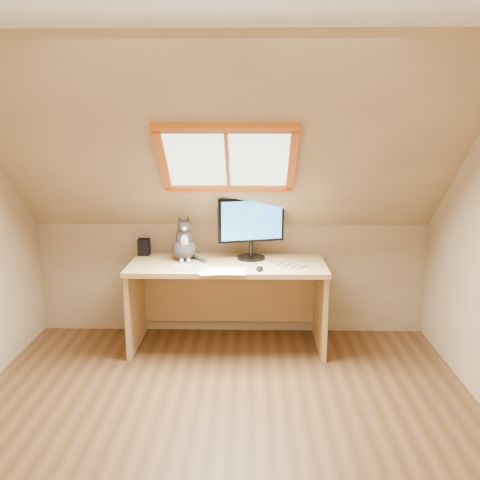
{
  "coord_description": "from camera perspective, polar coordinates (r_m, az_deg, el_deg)",
  "views": [
    {
      "loc": [
        0.18,
        -2.94,
        1.87
      ],
      "look_at": [
        0.09,
        1.0,
        1.02
      ],
      "focal_mm": 40.0,
      "sensor_mm": 36.0,
      "label": 1
    }
  ],
  "objects": [
    {
      "name": "monitor",
      "position": [
        4.52,
        1.2,
        1.67
      ],
      "size": [
        0.56,
        0.24,
        0.52
      ],
      "color": "black",
      "rests_on": "desk"
    },
    {
      "name": "desk",
      "position": [
        4.6,
        -1.3,
        -4.92
      ],
      "size": [
        1.63,
        0.71,
        0.75
      ],
      "color": "tan",
      "rests_on": "ground"
    },
    {
      "name": "graphics_tablet",
      "position": [
        4.32,
        -5.33,
        -2.91
      ],
      "size": [
        0.27,
        0.2,
        0.01
      ],
      "primitive_type": "cube",
      "rotation": [
        0.0,
        0.0,
        0.01
      ],
      "color": "#B2B2B7",
      "rests_on": "desk"
    },
    {
      "name": "cat",
      "position": [
        4.56,
        -5.98,
        -0.41
      ],
      "size": [
        0.25,
        0.28,
        0.39
      ],
      "color": "#3A3533",
      "rests_on": "desk"
    },
    {
      "name": "desk_speaker",
      "position": [
        4.79,
        -10.2,
        -0.73
      ],
      "size": [
        0.1,
        0.1,
        0.14
      ],
      "primitive_type": "cube",
      "rotation": [
        0.0,
        0.0,
        0.02
      ],
      "color": "black",
      "rests_on": "desk"
    },
    {
      "name": "papers",
      "position": [
        4.22,
        -2.23,
        -3.27
      ],
      "size": [
        0.33,
        0.27,
        0.0
      ],
      "color": "white",
      "rests_on": "desk"
    },
    {
      "name": "room_shell",
      "position": [
        2.89,
        -2.33,
        3.38
      ],
      "size": [
        3.52,
        3.52,
        2.41
      ],
      "color": "tan",
      "rests_on": "ground"
    },
    {
      "name": "mouse",
      "position": [
        4.22,
        2.11,
        -3.06
      ],
      "size": [
        0.06,
        0.1,
        0.03
      ],
      "primitive_type": "ellipsoid",
      "rotation": [
        0.0,
        0.0,
        -0.05
      ],
      "color": "black",
      "rests_on": "desk"
    },
    {
      "name": "ground",
      "position": [
        3.49,
        -2.01,
        -20.24
      ],
      "size": [
        3.5,
        3.5,
        0.0
      ],
      "primitive_type": "plane",
      "color": "brown",
      "rests_on": "ground"
    },
    {
      "name": "cables",
      "position": [
        4.36,
        4.26,
        -2.77
      ],
      "size": [
        0.51,
        0.26,
        0.01
      ],
      "color": "silver",
      "rests_on": "desk"
    }
  ]
}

